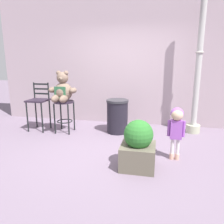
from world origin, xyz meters
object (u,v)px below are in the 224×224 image
at_px(trash_bin, 117,116).
at_px(lamppost, 197,78).
at_px(bar_chair_empty, 39,103).
at_px(bar_stool_with_teddy, 64,109).
at_px(planter_with_shrub, 138,146).
at_px(teddy_bear, 63,90).
at_px(child_walking, 177,122).

distance_m(trash_bin, lamppost, 1.91).
distance_m(trash_bin, bar_chair_empty, 1.84).
xyz_separation_m(bar_stool_with_teddy, planter_with_shrub, (1.79, -1.36, -0.18)).
height_order(bar_stool_with_teddy, lamppost, lamppost).
height_order(bar_stool_with_teddy, bar_chair_empty, bar_chair_empty).
distance_m(lamppost, bar_chair_empty, 3.58).
bearing_deg(teddy_bear, planter_with_shrub, -36.62).
bearing_deg(lamppost, bar_chair_empty, -171.41).
bearing_deg(lamppost, trash_bin, -168.29).
distance_m(trash_bin, planter_with_shrub, 1.70).
xyz_separation_m(teddy_bear, lamppost, (2.85, 0.60, 0.26)).
bearing_deg(trash_bin, bar_chair_empty, -174.35).
height_order(trash_bin, planter_with_shrub, trash_bin).
bearing_deg(child_walking, bar_stool_with_teddy, 19.34).
bearing_deg(teddy_bear, lamppost, 11.93).
bearing_deg(bar_stool_with_teddy, child_walking, -22.03).
relative_size(child_walking, trash_bin, 1.16).
xyz_separation_m(trash_bin, planter_with_shrub, (0.62, -1.58, -0.03)).
height_order(teddy_bear, planter_with_shrub, teddy_bear).
relative_size(bar_stool_with_teddy, teddy_bear, 1.09).
height_order(bar_stool_with_teddy, child_walking, child_walking).
bearing_deg(child_walking, bar_chair_empty, 23.01).
height_order(teddy_bear, bar_chair_empty, teddy_bear).
distance_m(bar_stool_with_teddy, lamppost, 2.98).
relative_size(bar_chair_empty, planter_with_shrub, 1.46).
bearing_deg(child_walking, planter_with_shrub, 77.31).
bearing_deg(trash_bin, bar_stool_with_teddy, -169.28).
relative_size(teddy_bear, child_walking, 0.76).
bearing_deg(teddy_bear, child_walking, -21.35).
bearing_deg(child_walking, teddy_bear, 20.02).
bearing_deg(bar_stool_with_teddy, teddy_bear, -90.00).
relative_size(trash_bin, planter_with_shrub, 1.00).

